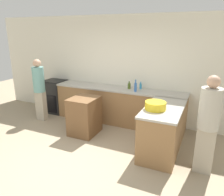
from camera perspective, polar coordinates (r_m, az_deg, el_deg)
name	(u,v)px	position (r m, az deg, el deg)	size (l,w,h in m)	color
ground_plane	(75,162)	(4.23, -9.63, -16.13)	(14.00, 14.00, 0.00)	tan
wall_back	(123,69)	(5.71, 3.00, 7.48)	(8.00, 0.06, 2.70)	silver
counter_back	(118,105)	(5.64, 1.64, -1.94)	(3.39, 0.62, 0.92)	olive
counter_peninsula	(162,130)	(4.40, 13.05, -8.05)	(0.69, 1.40, 0.92)	olive
range_oven	(55,96)	(6.65, -14.62, 0.50)	(0.64, 0.60, 0.94)	black
island_table	(84,116)	(5.08, -7.20, -4.64)	(0.58, 0.67, 0.87)	brown
mixing_bowl	(155,106)	(4.06, 11.28, -1.97)	(0.38, 0.38, 0.15)	yellow
dish_soap_bottle	(141,86)	(5.45, 7.48, 3.10)	(0.06, 0.06, 0.18)	#338CBF
olive_oil_bottle	(129,86)	(5.43, 4.50, 3.16)	(0.07, 0.07, 0.19)	#475B1E
water_bottle_blue	(136,87)	(5.19, 6.16, 2.91)	(0.06, 0.06, 0.29)	#386BB7
person_by_range	(39,87)	(6.00, -18.45, 2.63)	(0.29, 0.29, 1.63)	#ADA38E
person_at_peninsula	(208,122)	(3.83, 23.79, -5.80)	(0.33, 0.33, 1.67)	#ADA38E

